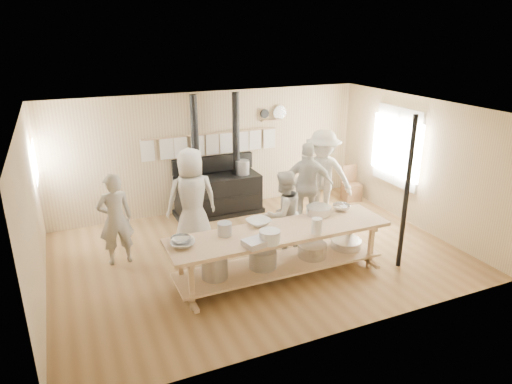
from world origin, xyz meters
TOP-DOWN VIEW (x-y plane):
  - ground at (0.00, 0.00)m, footprint 7.00×7.00m
  - room_shell at (0.00, 0.00)m, footprint 7.00×7.00m
  - window_right at (3.47, 0.60)m, footprint 0.09×1.50m
  - left_opening at (-3.45, 2.00)m, footprint 0.00×0.90m
  - stove at (-0.01, 2.12)m, footprint 1.90×0.75m
  - towel_rail at (-0.00, 2.40)m, footprint 3.00×0.04m
  - back_wall_shelf at (1.46, 2.43)m, footprint 0.63×0.14m
  - prep_table at (-0.01, -0.90)m, footprint 3.60×0.90m
  - support_post at (2.05, -1.35)m, footprint 0.08×0.08m
  - cook_far_left at (-2.31, 0.69)m, footprint 0.61×0.43m
  - cook_left at (0.42, -0.17)m, footprint 0.87×0.75m
  - cook_center at (-0.95, 0.78)m, footprint 0.93×0.63m
  - cook_right at (1.40, 0.71)m, footprint 1.12×0.82m
  - cook_by_window at (1.87, 0.92)m, footprint 1.42×1.35m
  - chair at (3.15, 1.66)m, footprint 0.43×0.43m
  - bowl_white_a at (-1.55, -0.83)m, footprint 0.45×0.45m
  - bowl_steel_a at (-1.55, -0.71)m, footprint 0.41×0.41m
  - bowl_white_b at (-0.23, -0.57)m, footprint 0.45×0.45m
  - bowl_steel_b at (1.35, -0.57)m, footprint 0.32×0.32m
  - roasting_pan at (-0.53, -1.23)m, footprint 0.47×0.37m
  - mixing_bowl_large at (0.89, -0.57)m, footprint 0.44×0.44m
  - bucket_galv at (-0.86, -0.72)m, footprint 0.23×0.23m
  - deep_bowl_enamel at (-0.34, -1.23)m, footprint 0.32×0.32m
  - pitcher at (0.46, -1.23)m, footprint 0.20×0.20m

SIDE VIEW (x-z plane):
  - ground at x=0.00m, z-range 0.00..0.00m
  - chair at x=3.15m, z-range -0.17..0.64m
  - prep_table at x=-0.01m, z-range 0.10..0.95m
  - stove at x=-0.01m, z-range -0.78..1.82m
  - cook_left at x=0.42m, z-range 0.00..1.56m
  - cook_far_left at x=-2.31m, z-range 0.00..1.62m
  - cook_right at x=1.40m, z-range 0.00..1.77m
  - bowl_white_a at x=-1.55m, z-range 0.85..0.94m
  - bowl_steel_a at x=-1.55m, z-range 0.85..0.94m
  - bowl_white_b at x=-0.23m, z-range 0.85..0.94m
  - roasting_pan at x=-0.53m, z-range 0.85..0.94m
  - bowl_steel_b at x=1.35m, z-range 0.85..0.95m
  - mixing_bowl_large at x=0.89m, z-range 0.85..0.99m
  - cook_center at x=-0.95m, z-range 0.00..1.87m
  - deep_bowl_enamel at x=-0.34m, z-range 0.85..1.04m
  - bucket_galv at x=-0.86m, z-range 0.85..1.05m
  - cook_by_window at x=1.87m, z-range 0.00..1.93m
  - pitcher at x=0.46m, z-range 0.85..1.10m
  - support_post at x=2.05m, z-range 0.00..2.60m
  - window_right at x=3.47m, z-range 0.67..2.33m
  - towel_rail at x=0.00m, z-range 1.31..1.78m
  - left_opening at x=-3.45m, z-range 1.15..2.05m
  - room_shell at x=0.00m, z-range -1.88..5.12m
  - back_wall_shelf at x=1.46m, z-range 1.84..2.17m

